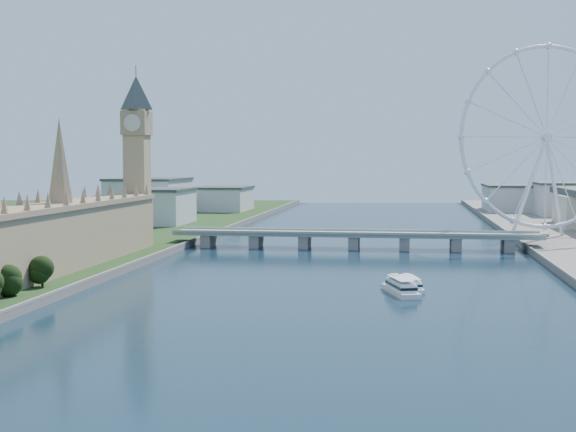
# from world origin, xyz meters

# --- Properties ---
(ground) EXTENTS (2000.00, 2000.00, 0.00)m
(ground) POSITION_xyz_m (0.00, 0.00, 0.00)
(ground) COLOR #163040
(ground) RESTS_ON ground
(parliament_range) EXTENTS (24.00, 200.00, 70.00)m
(parliament_range) POSITION_xyz_m (-128.00, 170.00, 18.48)
(parliament_range) COLOR tan
(parliament_range) RESTS_ON ground
(big_ben) EXTENTS (20.02, 20.02, 110.00)m
(big_ben) POSITION_xyz_m (-128.00, 278.00, 66.57)
(big_ben) COLOR tan
(big_ben) RESTS_ON ground
(westminster_bridge) EXTENTS (220.00, 22.00, 9.50)m
(westminster_bridge) POSITION_xyz_m (0.00, 300.00, 6.63)
(westminster_bridge) COLOR gray
(westminster_bridge) RESTS_ON ground
(london_eye) EXTENTS (113.60, 39.12, 124.30)m
(london_eye) POSITION_xyz_m (119.98, 355.08, 67.52)
(london_eye) COLOR silver
(london_eye) RESTS_ON ground
(city_skyline) EXTENTS (505.00, 280.00, 32.00)m
(city_skyline) POSITION_xyz_m (39.22, 560.08, 16.96)
(city_skyline) COLOR beige
(city_skyline) RESTS_ON ground
(tour_boat_near) EXTENTS (12.58, 27.39, 5.83)m
(tour_boat_near) POSITION_xyz_m (32.56, 148.74, 0.00)
(tour_boat_near) COLOR white
(tour_boat_near) RESTS_ON ground
(tour_boat_far) EXTENTS (17.05, 32.45, 6.97)m
(tour_boat_far) POSITION_xyz_m (28.73, 137.44, 0.00)
(tour_boat_far) COLOR silver
(tour_boat_far) RESTS_ON ground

